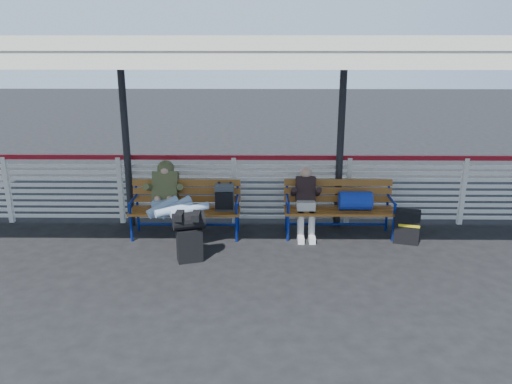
{
  "coord_description": "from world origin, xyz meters",
  "views": [
    {
      "loc": [
        0.49,
        -6.49,
        3.07
      ],
      "look_at": [
        0.4,
        1.0,
        0.85
      ],
      "focal_mm": 35.0,
      "sensor_mm": 36.0,
      "label": 1
    }
  ],
  "objects_px": {
    "suitcase_side": "(407,227)",
    "bench_right": "(346,202)",
    "luggage_stack": "(189,235)",
    "traveler_man": "(173,203)",
    "companion_person": "(306,201)",
    "bench_left": "(196,202)"
  },
  "relations": [
    {
      "from": "bench_right",
      "to": "suitcase_side",
      "type": "distance_m",
      "value": 1.04
    },
    {
      "from": "luggage_stack",
      "to": "suitcase_side",
      "type": "bearing_deg",
      "value": -5.16
    },
    {
      "from": "companion_person",
      "to": "bench_right",
      "type": "bearing_deg",
      "value": 1.38
    },
    {
      "from": "luggage_stack",
      "to": "suitcase_side",
      "type": "xyz_separation_m",
      "value": [
        3.38,
        0.75,
        -0.14
      ]
    },
    {
      "from": "luggage_stack",
      "to": "traveler_man",
      "type": "height_order",
      "value": "traveler_man"
    },
    {
      "from": "bench_right",
      "to": "traveler_man",
      "type": "relative_size",
      "value": 1.1
    },
    {
      "from": "companion_person",
      "to": "traveler_man",
      "type": "bearing_deg",
      "value": -170.46
    },
    {
      "from": "luggage_stack",
      "to": "bench_left",
      "type": "xyz_separation_m",
      "value": [
        -0.03,
        1.04,
        0.18
      ]
    },
    {
      "from": "bench_left",
      "to": "suitcase_side",
      "type": "height_order",
      "value": "bench_left"
    },
    {
      "from": "companion_person",
      "to": "suitcase_side",
      "type": "relative_size",
      "value": 2.11
    },
    {
      "from": "luggage_stack",
      "to": "bench_right",
      "type": "height_order",
      "value": "bench_right"
    },
    {
      "from": "bench_left",
      "to": "companion_person",
      "type": "xyz_separation_m",
      "value": [
        1.8,
        0.01,
        0.01
      ]
    },
    {
      "from": "companion_person",
      "to": "suitcase_side",
      "type": "bearing_deg",
      "value": -10.54
    },
    {
      "from": "luggage_stack",
      "to": "bench_left",
      "type": "distance_m",
      "value": 1.05
    },
    {
      "from": "luggage_stack",
      "to": "suitcase_side",
      "type": "relative_size",
      "value": 1.39
    },
    {
      "from": "bench_left",
      "to": "suitcase_side",
      "type": "bearing_deg",
      "value": -4.87
    },
    {
      "from": "bench_right",
      "to": "suitcase_side",
      "type": "xyz_separation_m",
      "value": [
        0.94,
        -0.31,
        -0.31
      ]
    },
    {
      "from": "companion_person",
      "to": "suitcase_side",
      "type": "height_order",
      "value": "companion_person"
    },
    {
      "from": "luggage_stack",
      "to": "bench_left",
      "type": "height_order",
      "value": "bench_left"
    },
    {
      "from": "luggage_stack",
      "to": "traveler_man",
      "type": "bearing_deg",
      "value": 99.09
    },
    {
      "from": "traveler_man",
      "to": "suitcase_side",
      "type": "height_order",
      "value": "traveler_man"
    },
    {
      "from": "suitcase_side",
      "to": "bench_right",
      "type": "bearing_deg",
      "value": 178.28
    }
  ]
}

